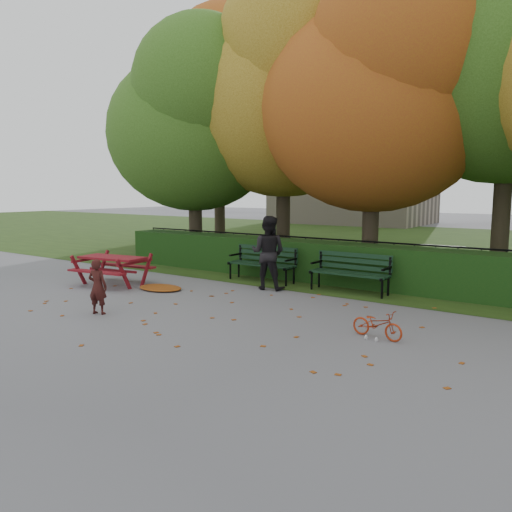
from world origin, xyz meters
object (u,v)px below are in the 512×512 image
Objects in this scene: child at (98,287)px; adult at (268,253)px; tree_c at (383,90)px; bicycle at (377,324)px; picnic_table at (112,263)px; tree_f at (222,104)px; bench_right at (351,269)px; bench_left at (263,261)px; tree_b at (290,87)px; tree_a at (196,119)px.

adult reaches higher than child.
tree_c is 9.37× the size of bicycle.
picnic_table is 1.75× the size of child.
adult is (6.51, -6.34, -4.84)m from tree_f.
tree_c is at bearing 96.70° from bench_right.
adult is (0.68, -0.80, 0.34)m from bench_left.
bench_left is 3.72m from picnic_table.
tree_b is 5.87m from bench_left.
bench_right is 1.05× the size of adult.
bench_right is at bearing 38.56° from bicycle.
bench_left is (3.89, -1.88, -4.00)m from tree_a.
bicycle is at bearing -40.40° from tree_f.
picnic_table is at bearing -135.08° from tree_c.
tree_a is 4.31m from tree_f.
tree_f is (-1.94, 3.66, 1.17)m from tree_a.
tree_a is at bearing -81.14° from child.
bench_right reaches higher than picnic_table.
tree_b is at bearing 23.05° from tree_a.
tree_b is (2.74, 1.17, 0.88)m from tree_a.
tree_f is (-7.97, 3.28, 0.87)m from tree_c.
tree_c is 8.53m from child.
tree_f reaches higher than bench_left.
adult is at bearing -30.37° from tree_a.
tree_f is at bearing 146.08° from bench_right.
tree_f is 5.10× the size of bench_right.
tree_f is (-4.69, 2.49, 0.29)m from tree_b.
tree_f is at bearing 56.90° from bicycle.
child is at bearing -85.84° from tree_b.
tree_b is 0.96× the size of tree_f.
adult reaches higher than bench_right.
picnic_table is 6.97m from bicycle.
tree_b is 3.42m from tree_c.
tree_f is 10.75× the size of bicycle.
tree_a is 8.76× the size of bicycle.
tree_f is at bearing 152.01° from tree_b.
bench_right is 5.47m from child.
tree_c reaches higher than picnic_table.
tree_b is 4.88× the size of bench_right.
tree_a reaches higher than picnic_table.
tree_c reaches higher than child.
picnic_table is at bearing -62.08° from child.
bench_right is at bearing 0.00° from bench_left.
bench_right is at bearing -40.67° from tree_b.
bench_left is 2.40m from bench_right.
bicycle is (6.94, -0.48, -0.32)m from picnic_table.
child reaches higher than bicycle.
tree_a reaches higher than adult.
tree_f is at bearing 157.65° from tree_c.
tree_a is at bearing 154.24° from bench_left.
picnic_table is at bearing -136.51° from bench_left.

